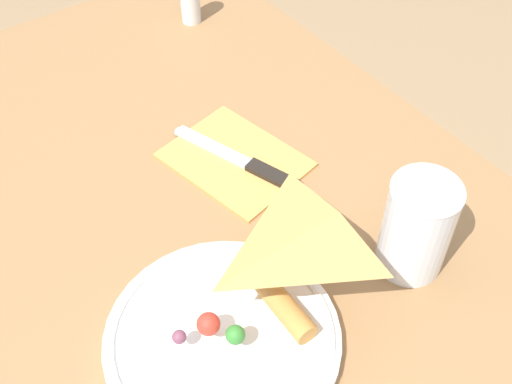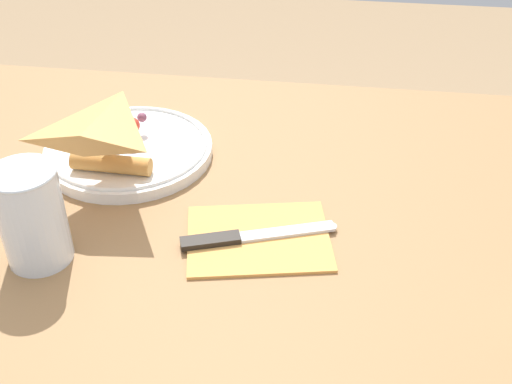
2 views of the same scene
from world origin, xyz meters
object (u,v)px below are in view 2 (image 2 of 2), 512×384
object	(u,v)px
milk_glass	(33,220)
dining_table	(214,268)
plate_pizza	(128,147)
butter_knife	(251,236)
napkin_folded	(259,238)

from	to	relation	value
milk_glass	dining_table	bearing A→B (deg)	41.21
plate_pizza	butter_knife	distance (m)	0.25
dining_table	milk_glass	distance (m)	0.28
milk_glass	napkin_folded	world-z (taller)	milk_glass
napkin_folded	butter_knife	size ratio (longest dim) A/B	1.03
dining_table	napkin_folded	distance (m)	0.17
plate_pizza	napkin_folded	xyz separation A→B (m)	(0.20, -0.16, -0.01)
plate_pizza	butter_knife	xyz separation A→B (m)	(0.20, -0.16, -0.01)
butter_knife	dining_table	bearing A→B (deg)	109.09
dining_table	milk_glass	xyz separation A→B (m)	(-0.17, -0.14, 0.18)
dining_table	butter_knife	world-z (taller)	butter_knife
plate_pizza	milk_glass	size ratio (longest dim) A/B	2.00
dining_table	milk_glass	bearing A→B (deg)	-138.79
plate_pizza	milk_glass	distance (m)	0.23
dining_table	napkin_folded	size ratio (longest dim) A/B	5.61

